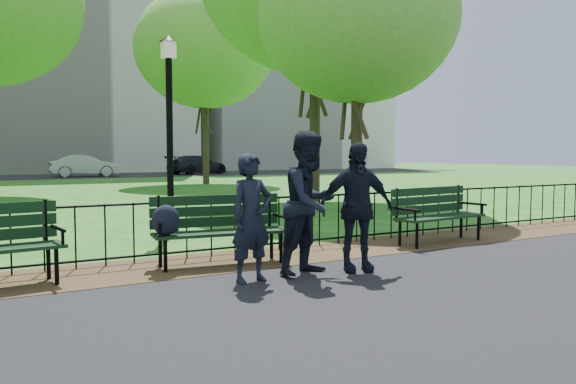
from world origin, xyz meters
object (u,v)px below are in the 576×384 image
tree_far_e (205,49)px  sedan_silver (85,166)px  lamppost (170,127)px  person_mid (310,203)px  sedan_dark (198,165)px  park_bench_main (203,221)px  tree_near_e (358,18)px  person_left (252,218)px  person_right (356,207)px  park_bench_right_a (436,209)px

tree_far_e → sedan_silver: bearing=108.1°
sedan_silver → lamppost: bearing=174.1°
lamppost → person_mid: bearing=-85.2°
lamppost → sedan_dark: 31.56m
park_bench_main → tree_far_e: tree_far_e is taller
park_bench_main → sedan_silver: 32.42m
lamppost → tree_near_e: bearing=15.9°
tree_far_e → person_left: size_ratio=6.26×
person_right → sedan_dark: 35.70m
park_bench_main → person_right: person_right is taller
tree_near_e → person_mid: size_ratio=4.03×
park_bench_right_a → tree_near_e: size_ratio=0.26×
sedan_dark → person_right: bearing=145.0°
park_bench_right_a → person_mid: person_mid is taller
lamppost → sedan_dark: lamppost is taller
park_bench_main → person_left: 1.23m
sedan_dark → park_bench_main: bearing=141.7°
park_bench_main → person_right: (1.70, -1.31, 0.23)m
tree_near_e → sedan_dark: (5.75, 27.66, -4.56)m
person_left → person_right: person_right is taller
park_bench_right_a → person_right: size_ratio=1.12×
person_right → sedan_silver: size_ratio=0.39×
person_mid → park_bench_right_a: bearing=-0.1°
park_bench_right_a → tree_near_e: 7.28m
lamppost → person_left: lamppost is taller
sedan_silver → sedan_dark: sedan_silver is taller
person_left → person_mid: bearing=-7.5°
lamppost → person_right: bearing=-77.7°
sedan_silver → sedan_dark: bearing=-85.0°
tree_near_e → sedan_dark: tree_near_e is taller
person_mid → person_right: 0.67m
park_bench_main → lamppost: bearing=86.1°
tree_far_e → person_mid: tree_far_e is taller
lamppost → sedan_silver: 28.93m
tree_near_e → person_right: bearing=-126.7°
park_bench_right_a → sedan_dark: 33.78m
park_bench_right_a → lamppost: lamppost is taller
lamppost → sedan_silver: size_ratio=0.88×
person_mid → sedan_silver: person_mid is taller
tree_near_e → sedan_silver: size_ratio=1.70×
lamppost → tree_far_e: size_ratio=0.39×
person_left → person_right: bearing=-13.3°
person_right → sedan_dark: bearing=90.6°
person_right → park_bench_main: bearing=160.3°
park_bench_right_a → sedan_silver: size_ratio=0.44×
tree_near_e → person_left: size_ratio=4.76×
park_bench_right_a → lamppost: bearing=130.9°
person_left → person_mid: 0.89m
park_bench_main → park_bench_right_a: bearing=6.1°
person_mid → person_left: bearing=163.4°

